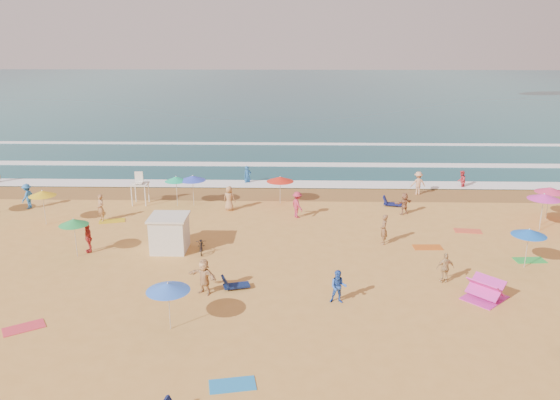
{
  "coord_description": "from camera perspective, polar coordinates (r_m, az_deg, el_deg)",
  "views": [
    {
      "loc": [
        2.51,
        -29.12,
        12.46
      ],
      "look_at": [
        1.67,
        6.0,
        1.5
      ],
      "focal_mm": 35.0,
      "sensor_mm": 36.0,
      "label": 1
    }
  ],
  "objects": [
    {
      "name": "ground",
      "position": [
        31.78,
        -3.28,
        -5.79
      ],
      "size": [
        220.0,
        220.0,
        0.0
      ],
      "primitive_type": "plane",
      "color": "gold",
      "rests_on": "ground"
    },
    {
      "name": "ocean",
      "position": [
        113.83,
        0.1,
        11.04
      ],
      "size": [
        220.0,
        140.0,
        0.18
      ],
      "primitive_type": "cube",
      "color": "#0C4756",
      "rests_on": "ground"
    },
    {
      "name": "wet_sand",
      "position": [
        43.52,
        -1.99,
        0.69
      ],
      "size": [
        220.0,
        220.0,
        0.0
      ],
      "primitive_type": "plane",
      "color": "olive",
      "rests_on": "ground"
    },
    {
      "name": "surf_foam",
      "position": [
        52.0,
        -1.44,
        3.57
      ],
      "size": [
        200.0,
        18.7,
        0.05
      ],
      "color": "white",
      "rests_on": "ground"
    },
    {
      "name": "cabana",
      "position": [
        32.77,
        -11.46,
        -3.51
      ],
      "size": [
        2.0,
        2.0,
        2.0
      ],
      "primitive_type": "cube",
      "color": "silver",
      "rests_on": "ground"
    },
    {
      "name": "cabana_roof",
      "position": [
        32.42,
        -11.58,
        -1.75
      ],
      "size": [
        2.2,
        2.2,
        0.12
      ],
      "primitive_type": "cube",
      "color": "silver",
      "rests_on": "cabana"
    },
    {
      "name": "bicycle",
      "position": [
        32.34,
        -8.22,
        -4.68
      ],
      "size": [
        0.83,
        1.75,
        0.88
      ],
      "primitive_type": "imported",
      "rotation": [
        0.0,
        0.0,
        0.15
      ],
      "color": "black",
      "rests_on": "ground"
    },
    {
      "name": "lifeguard_stand",
      "position": [
        41.92,
        -14.41,
        0.97
      ],
      "size": [
        1.2,
        1.2,
        2.1
      ],
      "primitive_type": null,
      "color": "white",
      "rests_on": "ground"
    },
    {
      "name": "beach_umbrellas",
      "position": [
        31.86,
        -1.29,
        -1.64
      ],
      "size": [
        55.72,
        26.5,
        0.79
      ],
      "color": "#15AAA3",
      "rests_on": "ground"
    },
    {
      "name": "loungers",
      "position": [
        28.15,
        15.35,
        -9.23
      ],
      "size": [
        49.7,
        24.31,
        0.34
      ],
      "color": "navy",
      "rests_on": "ground"
    },
    {
      "name": "towels",
      "position": [
        28.37,
        -4.18,
        -8.74
      ],
      "size": [
        51.81,
        21.95,
        0.03
      ],
      "color": "#BC5617",
      "rests_on": "ground"
    },
    {
      "name": "popup_tents",
      "position": [
        34.46,
        26.4,
        -4.71
      ],
      "size": [
        12.78,
        11.7,
        1.2
      ],
      "color": "#D62FA8",
      "rests_on": "ground"
    },
    {
      "name": "beachgoers",
      "position": [
        35.85,
        -5.11,
        -1.66
      ],
      "size": [
        39.96,
        26.47,
        2.13
      ],
      "color": "brown",
      "rests_on": "ground"
    }
  ]
}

